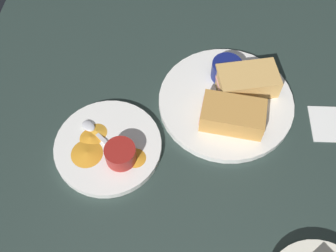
{
  "coord_description": "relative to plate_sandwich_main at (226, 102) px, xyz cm",
  "views": [
    {
      "loc": [
        3.27,
        38.98,
        73.48
      ],
      "look_at": [
        7.7,
        -3.75,
        3.0
      ],
      "focal_mm": 42.74,
      "sensor_mm": 36.0,
      "label": 1
    }
  ],
  "objects": [
    {
      "name": "ground_plane",
      "position": [
        4.24,
        12.64,
        -2.3
      ],
      "size": [
        110.0,
        110.0,
        3.0
      ],
      "primitive_type": "cube",
      "color": "#283833"
    },
    {
      "name": "sandwich_half_far",
      "position": [
        -4.17,
        -3.8,
        3.2
      ],
      "size": [
        14.58,
        10.6,
        4.8
      ],
      "color": "tan",
      "rests_on": "plate_sandwich_main"
    },
    {
      "name": "sandwich_half_near",
      "position": [
        -1.21,
        5.51,
        3.2
      ],
      "size": [
        13.88,
        8.84,
        4.8
      ],
      "color": "#C68C42",
      "rests_on": "plate_sandwich_main"
    },
    {
      "name": "spoon_by_gravy_ramekin",
      "position": [
        27.58,
        10.79,
        1.16
      ],
      "size": [
        8.6,
        7.36,
        0.8
      ],
      "color": "silver",
      "rests_on": "plate_chips_companion"
    },
    {
      "name": "ramekin_dark_sauce",
      "position": [
        0.39,
        -6.67,
        3.06
      ],
      "size": [
        6.74,
        6.74,
        4.22
      ],
      "color": "navy",
      "rests_on": "plate_sandwich_main"
    },
    {
      "name": "paper_napkin_folded",
      "position": [
        -23.93,
        2.94,
        -0.6
      ],
      "size": [
        11.57,
        9.71,
        0.4
      ],
      "primitive_type": "cube",
      "rotation": [
        0.0,
        0.0,
        0.07
      ],
      "color": "white",
      "rests_on": "ground_plane"
    },
    {
      "name": "plate_sandwich_main",
      "position": [
        0.0,
        0.0,
        0.0
      ],
      "size": [
        29.7,
        29.7,
        1.6
      ],
      "primitive_type": "cylinder",
      "color": "white",
      "rests_on": "ground_plane"
    },
    {
      "name": "spoon_by_dark_ramekin",
      "position": [
        1.03,
        -1.28,
        1.16
      ],
      "size": [
        2.64,
        9.96,
        0.8
      ],
      "color": "silver",
      "rests_on": "plate_sandwich_main"
    },
    {
      "name": "plantain_chip_scatter",
      "position": [
        24.69,
        14.63,
        1.1
      ],
      "size": [
        16.83,
        12.06,
        0.6
      ],
      "color": "orange",
      "rests_on": "plate_chips_companion"
    },
    {
      "name": "ramekin_light_gravy",
      "position": [
        20.56,
        16.55,
        2.79
      ],
      "size": [
        6.22,
        6.22,
        3.69
      ],
      "color": "maroon",
      "rests_on": "plate_chips_companion"
    },
    {
      "name": "plate_chips_companion",
      "position": [
        23.88,
        13.79,
        0.0
      ],
      "size": [
        22.13,
        22.13,
        1.6
      ],
      "primitive_type": "cylinder",
      "color": "white",
      "rests_on": "ground_plane"
    }
  ]
}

